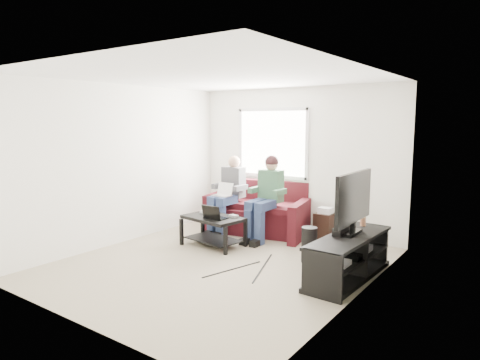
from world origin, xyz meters
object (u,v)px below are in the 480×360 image
(subwoofer, at_px, (309,245))
(tv_stand, at_px, (349,259))
(tv, at_px, (354,199))
(sofa, at_px, (257,213))
(coffee_table, at_px, (213,224))
(end_table, at_px, (325,225))

(subwoofer, bearing_deg, tv_stand, -21.47)
(subwoofer, bearing_deg, tv, -14.06)
(sofa, bearing_deg, coffee_table, -93.58)
(tv, bearing_deg, tv_stand, -88.53)
(sofa, xyz_separation_m, tv_stand, (2.25, -1.30, -0.09))
(coffee_table, relative_size, end_table, 1.86)
(subwoofer, height_order, end_table, end_table)
(coffee_table, xyz_separation_m, tv_stand, (2.33, -0.11, -0.11))
(tv, bearing_deg, end_table, 125.57)
(coffee_table, height_order, end_table, end_table)
(tv, relative_size, end_table, 1.97)
(coffee_table, relative_size, subwoofer, 2.03)
(tv_stand, height_order, subwoofer, tv_stand)
(sofa, xyz_separation_m, tv, (2.25, -1.20, 0.68))
(coffee_table, relative_size, tv_stand, 0.62)
(sofa, xyz_separation_m, end_table, (1.25, 0.19, -0.08))
(coffee_table, bearing_deg, tv_stand, -2.72)
(subwoofer, bearing_deg, end_table, 103.95)
(tv, distance_m, end_table, 1.87)
(sofa, bearing_deg, end_table, 8.73)
(sofa, relative_size, coffee_table, 2.05)
(sofa, distance_m, end_table, 1.27)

